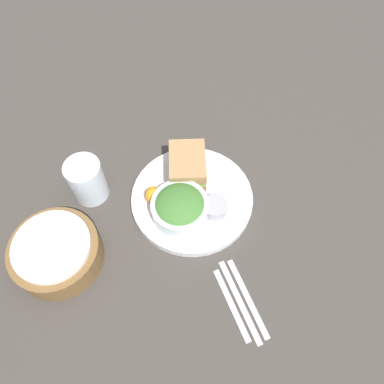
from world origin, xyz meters
name	(u,v)px	position (x,y,z in m)	size (l,w,h in m)	color
ground_plane	(192,201)	(0.00, 0.00, 0.00)	(4.00, 4.00, 0.00)	#3D3833
plate	(192,199)	(0.00, 0.00, 0.01)	(0.28, 0.28, 0.02)	silver
sandwich	(187,166)	(0.06, -0.01, 0.05)	(0.12, 0.10, 0.06)	#A37A4C
salad_bowl	(180,208)	(-0.04, 0.04, 0.05)	(0.12, 0.12, 0.06)	silver
dressing_cup	(215,208)	(-0.05, -0.04, 0.04)	(0.06, 0.06, 0.03)	#99999E
orange_wedge	(154,195)	(0.01, 0.08, 0.04)	(0.04, 0.04, 0.04)	orange
drink_glass	(87,180)	(0.08, 0.22, 0.05)	(0.08, 0.08, 0.11)	silver
bread_basket	(56,252)	(-0.06, 0.31, 0.03)	(0.18, 0.18, 0.07)	brown
fork	(248,298)	(-0.25, -0.05, 0.00)	(0.17, 0.01, 0.01)	#B2B2B7
knife	(240,301)	(-0.25, -0.03, 0.00)	(0.18, 0.01, 0.01)	#B2B2B7
spoon	(232,305)	(-0.25, -0.01, 0.00)	(0.15, 0.01, 0.01)	#B2B2B7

